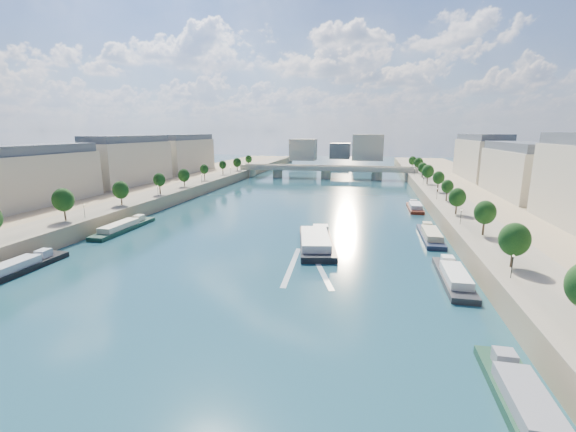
% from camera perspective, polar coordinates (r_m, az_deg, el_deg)
% --- Properties ---
extents(ground, '(700.00, 700.00, 0.00)m').
position_cam_1_polar(ground, '(130.70, -0.60, -0.73)').
color(ground, '#0B2731').
rests_on(ground, ground).
extents(quay_left, '(44.00, 520.00, 5.00)m').
position_cam_1_polar(quay_left, '(161.72, -26.36, 1.43)').
color(quay_left, '#9E8460').
rests_on(quay_left, ground).
extents(quay_right, '(44.00, 520.00, 5.00)m').
position_cam_1_polar(quay_right, '(134.52, 30.88, -1.06)').
color(quay_right, '#9E8460').
rests_on(quay_right, ground).
extents(pave_left, '(14.00, 520.00, 0.10)m').
position_cam_1_polar(pave_left, '(152.46, -22.01, 2.19)').
color(pave_left, gray).
rests_on(pave_left, quay_left).
extents(pave_right, '(14.00, 520.00, 0.10)m').
position_cam_1_polar(pave_right, '(129.87, 24.75, 0.30)').
color(pave_right, gray).
rests_on(pave_right, quay_right).
extents(trees_left, '(4.80, 268.80, 8.26)m').
position_cam_1_polar(trees_left, '(152.22, -21.14, 4.32)').
color(trees_left, '#382B1E').
rests_on(trees_left, ground).
extents(trees_right, '(4.80, 268.80, 8.26)m').
position_cam_1_polar(trees_right, '(138.19, 23.27, 3.39)').
color(trees_right, '#382B1E').
rests_on(trees_right, ground).
extents(lamps_left, '(0.36, 200.36, 4.28)m').
position_cam_1_polar(lamps_left, '(141.39, -22.83, 2.51)').
color(lamps_left, black).
rests_on(lamps_left, ground).
extents(lamps_right, '(0.36, 200.36, 4.28)m').
position_cam_1_polar(lamps_right, '(133.28, 22.52, 1.98)').
color(lamps_right, black).
rests_on(lamps_right, ground).
extents(buildings_left, '(16.00, 226.00, 23.20)m').
position_cam_1_polar(buildings_left, '(177.41, -27.73, 6.72)').
color(buildings_left, '#BEB392').
rests_on(buildings_left, ground).
extents(buildings_right, '(16.00, 226.00, 23.20)m').
position_cam_1_polar(buildings_right, '(148.20, 34.80, 5.06)').
color(buildings_right, '#BEB392').
rests_on(buildings_right, ground).
extents(skyline, '(79.00, 42.00, 22.00)m').
position_cam_1_polar(skyline, '(344.87, 8.07, 9.84)').
color(skyline, '#BEB392').
rests_on(skyline, ground).
extents(bridge, '(112.00, 12.00, 8.15)m').
position_cam_1_polar(bridge, '(250.10, 5.64, 6.74)').
color(bridge, '#C1B79E').
rests_on(bridge, ground).
extents(tour_barge, '(13.99, 31.08, 4.07)m').
position_cam_1_polar(tour_barge, '(102.74, 4.18, -3.78)').
color(tour_barge, black).
rests_on(tour_barge, ground).
extents(wake, '(12.35, 26.02, 0.04)m').
position_cam_1_polar(wake, '(87.54, 2.65, -7.48)').
color(wake, silver).
rests_on(wake, ground).
extents(moored_barges_right, '(5.00, 167.54, 3.60)m').
position_cam_1_polar(moored_barges_right, '(82.97, 23.74, -9.13)').
color(moored_barges_right, black).
rests_on(moored_barges_right, ground).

